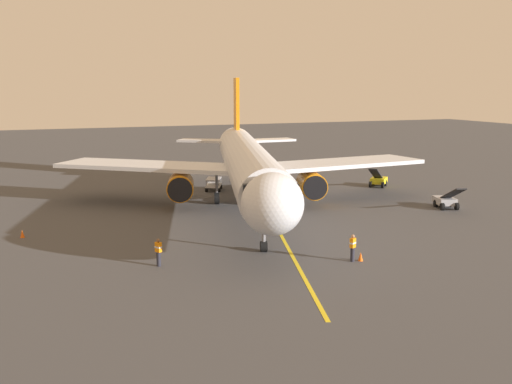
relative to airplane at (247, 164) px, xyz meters
The scene contains 10 objects.
ground_plane 4.27m from the airplane, 167.64° to the left, with size 220.00×220.00×0.00m, color #424244.
apron_lead_in_line 7.44m from the airplane, 89.27° to the left, with size 0.24×40.00×0.01m, color yellow.
airplane is the anchor object (origin of this frame).
ground_crew_marshaller 17.60m from the airplane, 90.96° to the left, with size 0.47×0.41×1.71m.
ground_crew_wing_walker 17.97m from the airplane, 51.42° to the left, with size 0.42×0.47×1.71m.
belt_loader_near_nose 18.77m from the airplane, 160.46° to the right, with size 4.05×4.12×2.32m.
belt_loader_portside 17.85m from the airplane, 159.87° to the left, with size 2.48×4.73×2.32m.
baggage_cart_starboard_side 10.94m from the airplane, 91.54° to the right, with size 2.37×2.94×1.27m.
safety_cone_nose_left 17.81m from the airplane, 92.72° to the left, with size 0.32×0.32×0.55m, color #F2590F.
safety_cone_nose_right 19.18m from the airplane, 10.29° to the left, with size 0.32×0.32×0.55m, color #F2590F.
Camera 1 is at (20.21, 48.52, 10.76)m, focal length 42.81 mm.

